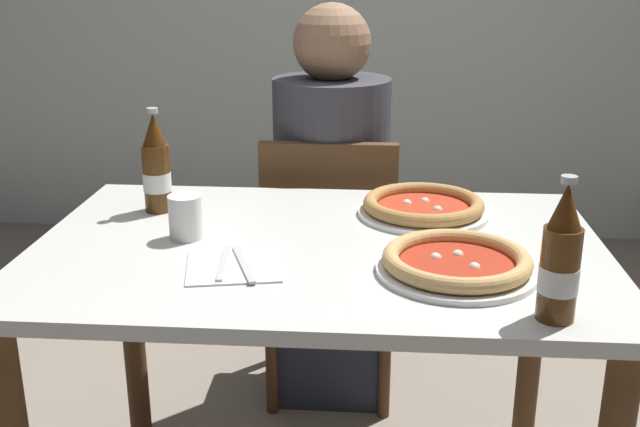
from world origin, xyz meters
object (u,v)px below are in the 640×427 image
diner_seated (331,217)px  napkin_with_cutlery (234,265)px  paper_cup (186,217)px  beer_bottle_left (156,168)px  chair_behind_table (330,255)px  beer_bottle_center (560,261)px  pizza_marinara_far (423,207)px  dining_table_main (318,293)px  pizza_margherita_near (457,263)px

diner_seated → napkin_with_cutlery: 0.83m
diner_seated → paper_cup: size_ratio=12.73×
beer_bottle_left → paper_cup: 0.22m
chair_behind_table → beer_bottle_center: 1.09m
diner_seated → beer_bottle_center: diner_seated is taller
napkin_with_cutlery → beer_bottle_left: bearing=126.1°
chair_behind_table → paper_cup: 0.73m
pizza_marinara_far → beer_bottle_center: 0.57m
pizza_marinara_far → chair_behind_table: bearing=121.0°
chair_behind_table → diner_seated: (-0.00, 0.05, 0.10)m
dining_table_main → pizza_margherita_near: 0.34m
beer_bottle_center → beer_bottle_left: bearing=147.9°
paper_cup → napkin_with_cutlery: bearing=-49.3°
chair_behind_table → pizza_marinara_far: (0.24, -0.40, 0.29)m
chair_behind_table → beer_bottle_left: bearing=47.0°
dining_table_main → beer_bottle_center: 0.57m
diner_seated → napkin_with_cutlery: size_ratio=5.70×
pizza_margherita_near → pizza_marinara_far: size_ratio=1.01×
napkin_with_cutlery → pizza_marinara_far: bearing=41.9°
paper_cup → chair_behind_table: bearing=65.5°
diner_seated → chair_behind_table: bearing=-89.4°
pizza_margherita_near → chair_behind_table: bearing=111.1°
dining_table_main → pizza_margherita_near: bearing=-26.6°
pizza_marinara_far → diner_seated: bearing=118.1°
pizza_margherita_near → pizza_marinara_far: (-0.04, 0.34, 0.00)m
diner_seated → pizza_marinara_far: bearing=-61.9°
chair_behind_table → diner_seated: diner_seated is taller
chair_behind_table → beer_bottle_left: (-0.38, -0.42, 0.37)m
beer_bottle_center → napkin_with_cutlery: size_ratio=1.17×
pizza_marinara_far → paper_cup: paper_cup is taller
napkin_with_cutlery → paper_cup: paper_cup is taller
beer_bottle_left → napkin_with_cutlery: bearing=-53.9°
dining_table_main → chair_behind_table: chair_behind_table is taller
dining_table_main → chair_behind_table: size_ratio=1.41×
chair_behind_table → paper_cup: size_ratio=8.95×
diner_seated → paper_cup: diner_seated is taller
dining_table_main → pizza_margherita_near: size_ratio=3.90×
beer_bottle_left → paper_cup: size_ratio=2.60×
chair_behind_table → beer_bottle_left: 0.68m
diner_seated → beer_bottle_left: (-0.38, -0.47, 0.27)m
chair_behind_table → paper_cup: chair_behind_table is taller
pizza_marinara_far → beer_bottle_center: (0.19, -0.53, 0.08)m
beer_bottle_left → beer_bottle_center: bearing=-32.1°
pizza_margherita_near → beer_bottle_center: size_ratio=1.25×
beer_bottle_left → diner_seated: bearing=50.7°
diner_seated → napkin_with_cutlery: diner_seated is taller
beer_bottle_center → napkin_with_cutlery: 0.61m
dining_table_main → diner_seated: bearing=91.1°
dining_table_main → beer_bottle_center: beer_bottle_center is taller
dining_table_main → beer_bottle_center: (0.42, -0.32, 0.22)m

